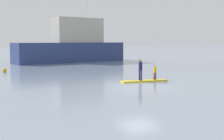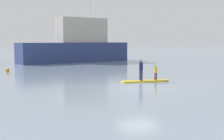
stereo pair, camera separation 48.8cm
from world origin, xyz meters
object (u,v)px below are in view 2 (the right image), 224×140
Objects in this scene: paddler_adult at (141,69)px; paddler_child_solo at (156,72)px; paddleboard_near at (145,81)px; mooring_buoy_mid at (8,70)px; fishing_boat_white_large at (77,46)px.

paddler_adult is 1.20m from paddler_child_solo.
paddleboard_near is 0.98m from paddler_adult.
paddleboard_near is 14.13m from mooring_buoy_mid.
paddleboard_near is at bearing -96.27° from fishing_boat_white_large.
fishing_boat_white_large reaches higher than paddler_child_solo.
paddler_child_solo reaches higher than mooring_buoy_mid.
paddler_adult reaches higher than paddler_child_solo.
fishing_boat_white_large reaches higher than mooring_buoy_mid.
fishing_boat_white_large is at bearing 82.88° from paddler_adult.
mooring_buoy_mid is at bearing 124.16° from paddler_adult.
mooring_buoy_mid is (-10.54, -10.37, -2.06)m from fishing_boat_white_large.
mooring_buoy_mid is at bearing 127.55° from paddler_child_solo.
paddler_child_solo is (0.84, -0.11, 0.67)m from paddleboard_near.
paddler_adult is 4.03× the size of mooring_buoy_mid.
paddler_child_solo is at bearing -7.52° from paddleboard_near.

